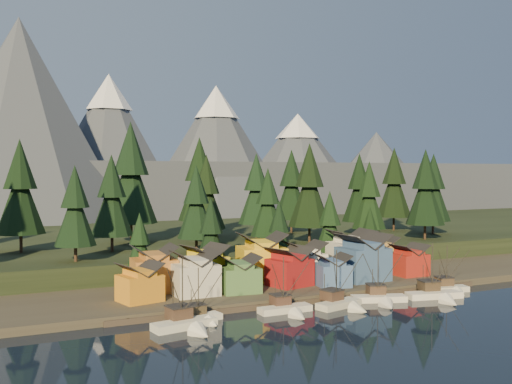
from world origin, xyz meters
name	(u,v)px	position (x,y,z in m)	size (l,w,h in m)	color
ground	(361,322)	(0.00, 0.00, 0.00)	(500.00, 500.00, 0.00)	black
shore_strip	(260,278)	(0.00, 40.00, 0.75)	(400.00, 50.00, 1.50)	#383128
hillside	(191,243)	(0.00, 90.00, 3.00)	(420.00, 100.00, 6.00)	black
dock	(311,299)	(0.00, 16.50, 0.50)	(80.00, 4.00, 1.00)	#433930
mountain_ridge	(105,170)	(-4.20, 213.59, 26.06)	(560.00, 190.00, 90.00)	#4F5666
boat_0	(188,315)	(-27.99, 7.55, 2.39)	(11.30, 11.98, 12.60)	silver
boat_1	(202,310)	(-24.29, 11.11, 2.01)	(8.15, 8.67, 10.05)	white
boat_2	(288,302)	(-8.52, 10.12, 2.03)	(10.13, 11.03, 11.04)	silver
boat_3	(343,296)	(2.49, 9.18, 2.34)	(10.06, 10.64, 11.90)	beige
boat_4	(381,292)	(11.68, 9.93, 2.09)	(11.25, 11.66, 11.53)	silver
boat_5	(438,288)	(23.69, 7.62, 2.22)	(11.96, 12.62, 12.25)	white
boat_6	(451,282)	(30.83, 11.52, 2.14)	(9.14, 9.67, 10.87)	beige
house_front_0	(140,281)	(-31.74, 24.40, 5.23)	(8.51, 8.22, 7.09)	orange
house_front_1	(195,272)	(-20.72, 25.50, 6.00)	(8.31, 7.98, 8.56)	beige
house_front_2	(239,273)	(-11.85, 24.30, 5.30)	(8.17, 8.22, 7.23)	#48723E
house_front_3	(289,265)	(0.05, 25.56, 5.74)	(9.53, 9.26, 8.07)	maroon
house_front_4	(332,269)	(8.04, 21.52, 4.97)	(7.61, 8.02, 6.61)	#3E5D93
house_front_5	(363,256)	(17.60, 24.16, 6.86)	(9.96, 9.11, 10.20)	#375482
house_front_6	(409,259)	(30.84, 24.66, 5.25)	(7.24, 6.85, 7.14)	maroon
house_back_0	(154,267)	(-27.17, 31.70, 6.31)	(8.82, 8.50, 9.15)	#AE6C2C
house_back_1	(205,265)	(-16.61, 31.36, 6.10)	(9.25, 9.32, 8.77)	yellow
house_back_2	(261,256)	(-2.76, 33.30, 6.95)	(11.12, 10.46, 10.38)	yellow
house_back_3	(305,259)	(6.54, 30.48, 5.88)	(8.68, 7.83, 8.34)	white
house_back_4	(351,251)	(19.90, 32.10, 6.85)	(10.24, 9.91, 10.19)	white
house_back_5	(380,252)	(29.66, 33.80, 5.74)	(8.61, 8.68, 8.07)	olive
tree_hill_1	(20,190)	(-50.00, 68.00, 20.87)	(11.68, 11.68, 27.21)	#332319
tree_hill_2	(75,209)	(-40.00, 48.00, 17.36)	(8.92, 8.92, 20.78)	#332319
tree_hill_3	(112,199)	(-30.00, 60.00, 18.87)	(10.11, 10.11, 23.55)	#332319
tree_hill_4	(131,177)	(-22.00, 75.00, 24.00)	(14.13, 14.13, 32.91)	#332319
tree_hill_5	(196,205)	(-12.00, 50.00, 17.47)	(9.01, 9.01, 20.98)	#332319
tree_hill_6	(206,195)	(-4.00, 65.00, 19.11)	(10.29, 10.29, 23.98)	#332319
tree_hill_7	(268,205)	(6.00, 48.00, 17.08)	(8.70, 8.70, 20.27)	#332319
tree_hill_8	(256,192)	(14.00, 72.00, 19.55)	(10.64, 10.64, 24.79)	#332319
tree_hill_9	(309,188)	(22.00, 55.00, 20.84)	(11.65, 11.65, 27.15)	#332319
tree_hill_10	(291,187)	(30.00, 80.00, 20.43)	(11.33, 11.33, 26.40)	#332319
tree_hill_11	(369,198)	(38.00, 50.00, 18.18)	(9.57, 9.57, 22.29)	#332319
tree_hill_12	(359,190)	(46.00, 66.00, 19.69)	(10.75, 10.75, 25.05)	#332319
tree_hill_13	(425,190)	(56.00, 48.00, 20.14)	(11.11, 11.11, 25.87)	#332319
tree_hill_14	(394,185)	(64.00, 72.00, 20.97)	(11.76, 11.76, 27.39)	#332319
tree_hill_15	(200,182)	(0.00, 82.00, 22.22)	(12.73, 12.73, 29.66)	#332319
tree_hill_17	(433,190)	(68.00, 58.00, 19.68)	(10.74, 10.74, 25.03)	#332319
tree_shore_0	(140,245)	(-28.00, 40.00, 9.82)	(6.54, 6.54, 15.24)	#332319
tree_shore_1	(211,234)	(-12.00, 40.00, 11.37)	(7.76, 7.76, 18.07)	#332319
tree_shore_2	(279,233)	(5.00, 40.00, 10.88)	(7.37, 7.37, 17.17)	#332319
tree_shore_3	(330,226)	(19.00, 40.00, 11.98)	(8.24, 8.24, 19.19)	#332319
tree_shore_4	(370,233)	(31.00, 40.00, 9.71)	(6.46, 6.46, 15.05)	#332319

